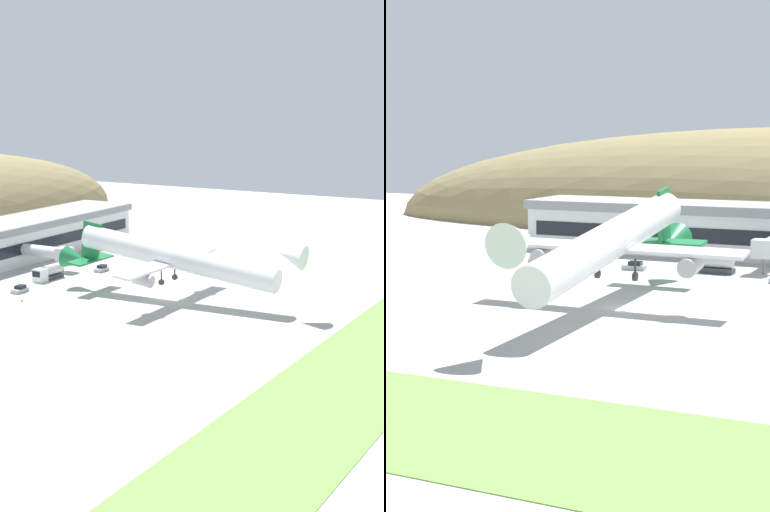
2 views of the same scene
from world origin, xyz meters
The scene contains 9 objects.
ground_plane centered at (0.00, 0.00, 0.00)m, with size 321.83×321.83×0.00m, color #ADAAA3.
jetway_0 centered at (9.67, 36.77, 3.99)m, with size 3.38×12.86×5.43m.
cargo_airplane centered at (-1.20, -1.34, 8.37)m, with size 32.23×52.17×10.66m.
service_car_0 centered at (-9.87, 28.74, 0.58)m, with size 3.79×2.01×1.41m.
service_car_2 centered at (14.04, 25.82, 0.60)m, with size 3.67×1.72×1.45m.
fuel_truck centered at (1.79, 30.88, 1.52)m, with size 7.75×2.59×3.16m.
box_truck centered at (36.43, 29.51, 1.46)m, with size 7.24×2.49×2.99m.
traffic_cone_0 centered at (35.77, 12.88, 0.28)m, with size 0.52×0.52×0.58m.
traffic_cone_1 centered at (-15.45, 23.52, 0.28)m, with size 0.52×0.52×0.58m.
Camera 1 is at (-137.14, -81.23, 40.32)m, focal length 60.00 mm.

